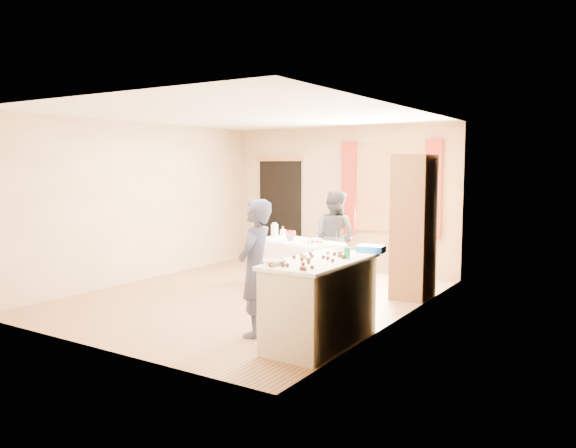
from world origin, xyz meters
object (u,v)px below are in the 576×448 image
Objects in this scene: cabinet at (414,227)px; chair at (329,262)px; party_table at (298,260)px; girl at (256,268)px; counter at (321,302)px; woman at (335,237)px.

cabinet reaches higher than chair.
girl is (0.85, -2.30, 0.32)m from party_table.
girl reaches higher than party_table.
cabinet reaches higher than counter.
counter is 0.82m from girl.
girl is (0.79, -3.19, 0.48)m from chair.
chair reaches higher than counter.
cabinet reaches higher than girl.
cabinet reaches higher than woman.
cabinet is 2.60m from counter.
chair is at bearing -178.67° from girl.
chair is (0.06, 0.89, -0.17)m from party_table.
cabinet is 1.34× the size of girl.
cabinet is 1.38× the size of counter.
chair is (-1.54, 3.05, -0.17)m from counter.
party_table is at bearing -115.99° from chair.
chair is at bearing 162.61° from cabinet.
woman reaches higher than chair.
counter is 0.95× the size of party_table.
cabinet is at bearing 87.74° from counter.
woman reaches higher than counter.
woman is at bearing 177.88° from girl.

